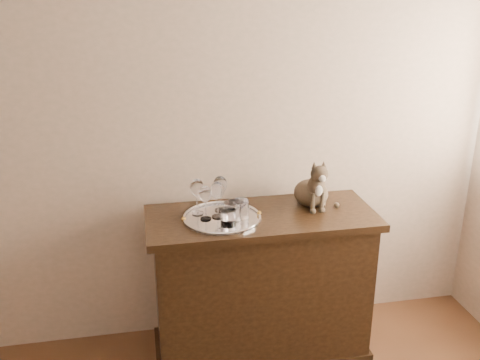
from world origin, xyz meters
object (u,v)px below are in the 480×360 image
object	(u,v)px
wine_glass_b	(220,193)
tumbler_a	(233,211)
tray	(222,219)
cat	(312,181)
tumbler_c	(241,209)
wine_glass_d	(217,200)
wine_glass_a	(197,196)
wine_glass_c	(205,203)
sideboard	(261,285)
tumbler_b	(228,218)

from	to	relation	value
wine_glass_b	tumbler_a	size ratio (longest dim) A/B	1.96
tray	cat	size ratio (longest dim) A/B	1.43
wine_glass_b	cat	distance (m)	0.49
cat	tumbler_c	bearing A→B (deg)	-167.56
wine_glass_d	cat	bearing A→B (deg)	8.62
wine_glass_a	cat	bearing A→B (deg)	1.61
tumbler_a	cat	size ratio (longest dim) A/B	0.35
tray	wine_glass_b	world-z (taller)	wine_glass_b
wine_glass_b	tumbler_c	size ratio (longest dim) A/B	2.04
wine_glass_b	tumbler_a	distance (m)	0.15
tumbler_c	cat	size ratio (longest dim) A/B	0.34
tray	wine_glass_a	distance (m)	0.17
tumbler_a	tumbler_c	bearing A→B (deg)	28.32
wine_glass_b	tumbler_c	bearing A→B (deg)	-51.25
wine_glass_b	cat	bearing A→B (deg)	-0.28
tumbler_c	wine_glass_d	bearing A→B (deg)	166.66
wine_glass_b	wine_glass_d	xyz separation A→B (m)	(-0.03, -0.08, 0.00)
wine_glass_d	wine_glass_c	bearing A→B (deg)	-168.09
wine_glass_b	tray	bearing A→B (deg)	-94.66
sideboard	wine_glass_b	world-z (taller)	wine_glass_b
tumbler_a	tumbler_b	size ratio (longest dim) A/B	1.15
tumbler_b	cat	world-z (taller)	cat
tumbler_a	tumbler_b	bearing A→B (deg)	-119.04
tray	tumbler_c	distance (m)	0.11
tumbler_a	tumbler_c	distance (m)	0.05
tray	wine_glass_c	world-z (taller)	wine_glass_c
tumbler_a	wine_glass_d	bearing A→B (deg)	142.46
tray	tumbler_b	world-z (taller)	tumbler_b
wine_glass_b	wine_glass_c	bearing A→B (deg)	-133.73
wine_glass_c	wine_glass_d	bearing A→B (deg)	11.91
wine_glass_d	tumbler_b	world-z (taller)	wine_glass_d
sideboard	tray	size ratio (longest dim) A/B	3.00
wine_glass_a	wine_glass_c	distance (m)	0.08
wine_glass_a	wine_glass_c	size ratio (longest dim) A/B	1.06
sideboard	wine_glass_a	distance (m)	0.62
wine_glass_c	tumbler_c	world-z (taller)	wine_glass_c
tumbler_b	wine_glass_d	bearing A→B (deg)	107.70
wine_glass_d	tumbler_b	bearing A→B (deg)	-72.30
wine_glass_b	tumbler_b	world-z (taller)	wine_glass_b
sideboard	cat	distance (m)	0.64
tumbler_c	cat	distance (m)	0.43
wine_glass_b	wine_glass_c	distance (m)	0.13
wine_glass_d	wine_glass_b	bearing A→B (deg)	71.48
sideboard	tumbler_b	bearing A→B (deg)	-149.61
sideboard	cat	world-z (taller)	cat
tumbler_a	wine_glass_a	bearing A→B (deg)	145.19
wine_glass_d	wine_glass_a	bearing A→B (deg)	147.24
tumbler_b	cat	xyz separation A→B (m)	(0.49, 0.19, 0.09)
tray	tumbler_c	xyz separation A→B (m)	(0.09, -0.01, 0.05)
wine_glass_c	tumbler_c	size ratio (longest dim) A/B	1.93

